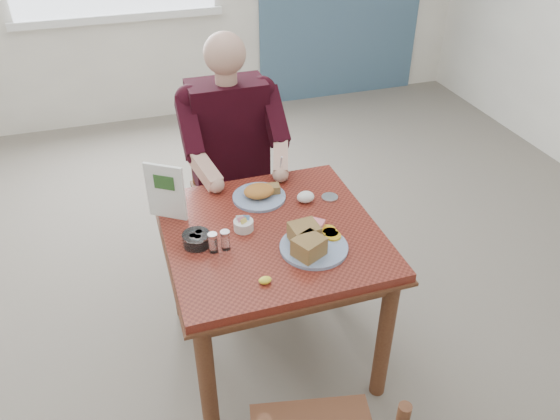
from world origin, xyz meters
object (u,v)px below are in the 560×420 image
object	(u,v)px
chair_far	(231,189)
near_plate	(310,242)
table	(272,250)
far_plate	(260,193)
diner	(232,144)

from	to	relation	value
chair_far	near_plate	xyz separation A→B (m)	(0.11, -0.97, 0.31)
near_plate	table	bearing A→B (deg)	123.05
chair_far	table	bearing A→B (deg)	-90.00
table	chair_far	world-z (taller)	chair_far
table	far_plate	distance (m)	0.29
table	chair_far	size ratio (longest dim) A/B	0.97
chair_far	far_plate	distance (m)	0.62
table	far_plate	size ratio (longest dim) A/B	3.43
diner	near_plate	distance (m)	0.89
diner	far_plate	bearing A→B (deg)	-87.05
near_plate	diner	bearing A→B (deg)	97.32
chair_far	far_plate	xyz separation A→B (m)	(0.02, -0.54, 0.30)
chair_far	near_plate	size ratio (longest dim) A/B	2.66
chair_far	far_plate	size ratio (longest dim) A/B	3.54
diner	near_plate	world-z (taller)	diner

